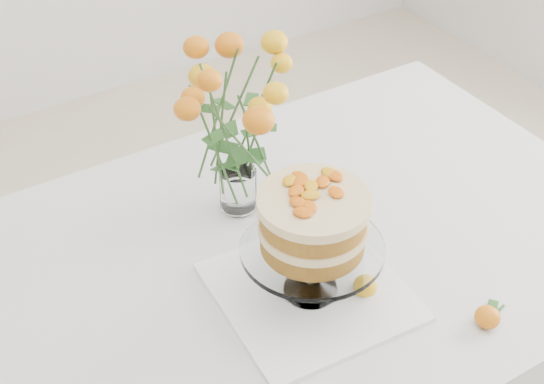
# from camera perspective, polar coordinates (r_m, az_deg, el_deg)

# --- Properties ---
(table) EXTENTS (1.43, 0.93, 0.76)m
(table) POSITION_cam_1_polar(r_m,az_deg,el_deg) (1.56, 1.38, -6.41)
(table) COLOR tan
(table) RESTS_ON ground
(napkin) EXTENTS (0.35, 0.35, 0.01)m
(napkin) POSITION_cam_1_polar(r_m,az_deg,el_deg) (1.41, 2.88, -7.52)
(napkin) COLOR white
(napkin) RESTS_ON table
(cake_stand) EXTENTS (0.26, 0.26, 0.23)m
(cake_stand) POSITION_cam_1_polar(r_m,az_deg,el_deg) (1.30, 3.10, -2.66)
(cake_stand) COLOR white
(cake_stand) RESTS_ON napkin
(rose_vase) EXTENTS (0.28, 0.28, 0.39)m
(rose_vase) POSITION_cam_1_polar(r_m,az_deg,el_deg) (1.46, -2.77, 5.71)
(rose_vase) COLOR white
(rose_vase) RESTS_ON table
(loose_rose_near) EXTENTS (0.08, 0.04, 0.04)m
(loose_rose_near) POSITION_cam_1_polar(r_m,az_deg,el_deg) (1.41, 7.04, -7.11)
(loose_rose_near) COLOR yellow
(loose_rose_near) RESTS_ON table
(loose_rose_far) EXTENTS (0.08, 0.05, 0.04)m
(loose_rose_far) POSITION_cam_1_polar(r_m,az_deg,el_deg) (1.40, 15.92, -9.04)
(loose_rose_far) COLOR orange
(loose_rose_far) RESTS_ON table
(stray_petal_a) EXTENTS (0.03, 0.02, 0.00)m
(stray_petal_a) POSITION_cam_1_polar(r_m,az_deg,el_deg) (1.40, -0.54, -8.27)
(stray_petal_a) COLOR orange
(stray_petal_a) RESTS_ON table
(stray_petal_b) EXTENTS (0.03, 0.02, 0.00)m
(stray_petal_b) POSITION_cam_1_polar(r_m,az_deg,el_deg) (1.41, 3.81, -7.73)
(stray_petal_b) COLOR orange
(stray_petal_b) RESTS_ON table
(stray_petal_c) EXTENTS (0.03, 0.02, 0.00)m
(stray_petal_c) POSITION_cam_1_polar(r_m,az_deg,el_deg) (1.41, 6.09, -8.10)
(stray_petal_c) COLOR orange
(stray_petal_c) RESTS_ON table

